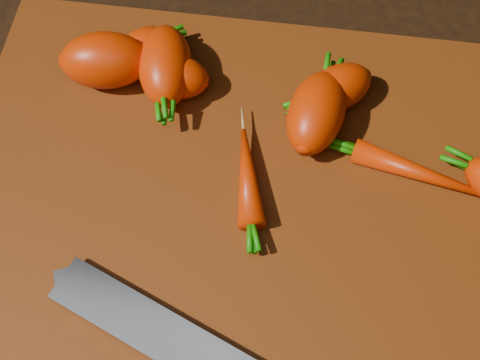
# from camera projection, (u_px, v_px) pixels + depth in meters

# --- Properties ---
(ground) EXTENTS (2.00, 2.00, 0.01)m
(ground) POSITION_uv_depth(u_px,v_px,m) (239.00, 208.00, 0.59)
(ground) COLOR black
(cutting_board) EXTENTS (0.50, 0.40, 0.01)m
(cutting_board) POSITION_uv_depth(u_px,v_px,m) (238.00, 203.00, 0.58)
(cutting_board) COLOR #83360C
(cutting_board) RESTS_ON ground
(carrot_0) EXTENTS (0.09, 0.07, 0.05)m
(carrot_0) POSITION_uv_depth(u_px,v_px,m) (105.00, 60.00, 0.61)
(carrot_0) COLOR red
(carrot_0) RESTS_ON cutting_board
(carrot_1) EXTENTS (0.06, 0.04, 0.04)m
(carrot_1) POSITION_uv_depth(u_px,v_px,m) (176.00, 77.00, 0.61)
(carrot_1) COLOR red
(carrot_1) RESTS_ON cutting_board
(carrot_2) EXTENTS (0.06, 0.09, 0.05)m
(carrot_2) POSITION_uv_depth(u_px,v_px,m) (165.00, 66.00, 0.61)
(carrot_2) COLOR red
(carrot_2) RESTS_ON cutting_board
(carrot_3) EXTENTS (0.06, 0.09, 0.05)m
(carrot_3) POSITION_uv_depth(u_px,v_px,m) (316.00, 113.00, 0.59)
(carrot_3) COLOR red
(carrot_3) RESTS_ON cutting_board
(carrot_4) EXTENTS (0.08, 0.07, 0.04)m
(carrot_4) POSITION_uv_depth(u_px,v_px,m) (338.00, 88.00, 0.61)
(carrot_4) COLOR red
(carrot_4) RESTS_ON cutting_board
(carrot_5) EXTENTS (0.06, 0.05, 0.03)m
(carrot_5) POSITION_uv_depth(u_px,v_px,m) (145.00, 44.00, 0.63)
(carrot_5) COLOR red
(carrot_5) RESTS_ON cutting_board
(carrot_7) EXTENTS (0.13, 0.05, 0.02)m
(carrot_7) POSITION_uv_depth(u_px,v_px,m) (424.00, 174.00, 0.58)
(carrot_7) COLOR red
(carrot_7) RESTS_ON cutting_board
(carrot_8) EXTENTS (0.04, 0.10, 0.02)m
(carrot_8) POSITION_uv_depth(u_px,v_px,m) (248.00, 176.00, 0.57)
(carrot_8) COLOR red
(carrot_8) RESTS_ON cutting_board
(knife) EXTENTS (0.33, 0.16, 0.02)m
(knife) POSITION_uv_depth(u_px,v_px,m) (197.00, 355.00, 0.51)
(knife) COLOR gray
(knife) RESTS_ON cutting_board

